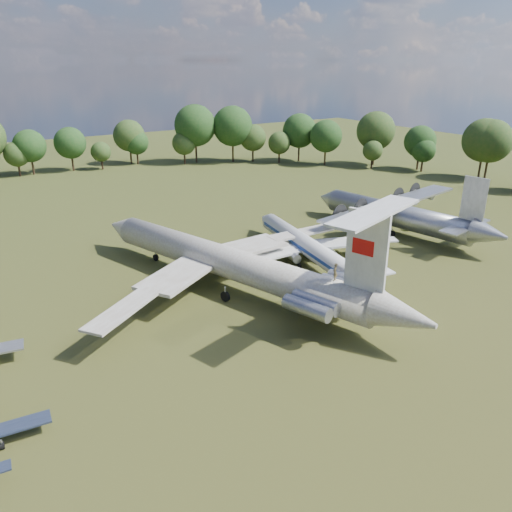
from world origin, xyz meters
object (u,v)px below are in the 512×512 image
il62_airliner (230,268)px  an12_transport (396,218)px  tu104_jet (310,252)px  person_on_il62 (335,272)px

il62_airliner → an12_transport: size_ratio=1.46×
an12_transport → tu104_jet: bearing=179.6°
tu104_jet → an12_transport: (21.00, 3.66, 0.61)m
il62_airliner → tu104_jet: (13.56, 0.92, -0.83)m
il62_airliner → person_on_il62: (4.72, -14.40, 3.68)m
tu104_jet → person_on_il62: person_on_il62 is taller
tu104_jet → person_on_il62: bearing=-111.1°
il62_airliner → an12_transport: il62_airliner is taller
il62_airliner → person_on_il62: bearing=-90.0°
person_on_il62 → tu104_jet: bearing=-152.6°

